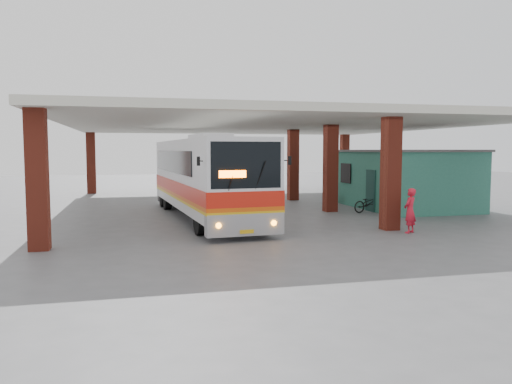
{
  "coord_description": "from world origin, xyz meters",
  "views": [
    {
      "loc": [
        -6.69,
        -20.38,
        3.08
      ],
      "look_at": [
        -1.61,
        0.0,
        1.32
      ],
      "focal_mm": 35.0,
      "sensor_mm": 36.0,
      "label": 1
    }
  ],
  "objects_px": {
    "motorcycle": "(369,203)",
    "red_chair": "(333,198)",
    "coach_bus": "(205,177)",
    "pedestrian": "(410,211)"
  },
  "relations": [
    {
      "from": "motorcycle",
      "to": "red_chair",
      "type": "height_order",
      "value": "motorcycle"
    },
    {
      "from": "coach_bus",
      "to": "motorcycle",
      "type": "xyz_separation_m",
      "value": [
        8.19,
        0.07,
        -1.41
      ]
    },
    {
      "from": "motorcycle",
      "to": "pedestrian",
      "type": "relative_size",
      "value": 1.07
    },
    {
      "from": "motorcycle",
      "to": "coach_bus",
      "type": "bearing_deg",
      "value": 78.52
    },
    {
      "from": "pedestrian",
      "to": "red_chair",
      "type": "xyz_separation_m",
      "value": [
        1.2,
        10.1,
        -0.5
      ]
    },
    {
      "from": "coach_bus",
      "to": "red_chair",
      "type": "xyz_separation_m",
      "value": [
        8.02,
        4.15,
        -1.54
      ]
    },
    {
      "from": "motorcycle",
      "to": "pedestrian",
      "type": "distance_m",
      "value": 6.19
    },
    {
      "from": "red_chair",
      "to": "pedestrian",
      "type": "bearing_deg",
      "value": -80.97
    },
    {
      "from": "red_chair",
      "to": "coach_bus",
      "type": "bearing_deg",
      "value": -136.82
    },
    {
      "from": "motorcycle",
      "to": "red_chair",
      "type": "relative_size",
      "value": 2.43
    }
  ]
}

